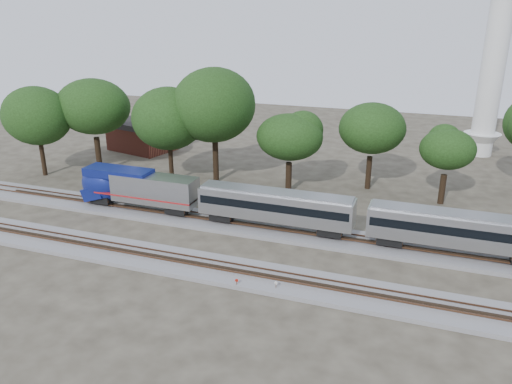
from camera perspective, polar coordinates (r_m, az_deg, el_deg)
ground at (r=49.46m, az=-2.06°, el=-6.99°), size 160.00×160.00×0.00m
track_far at (r=54.44m, az=0.25°, el=-4.09°), size 160.00×5.00×0.73m
track_near at (r=46.11m, az=-3.91°, el=-8.88°), size 160.00×5.00×0.73m
train at (r=50.87m, az=22.22°, el=-3.91°), size 86.95×2.99×4.41m
switch_stand_red at (r=43.32m, az=-2.23°, el=-10.28°), size 0.29×0.13×0.94m
switch_stand_white at (r=42.86m, az=2.29°, el=-10.60°), size 0.30×0.15×0.99m
switch_lever at (r=42.85m, az=4.84°, el=-11.43°), size 0.57×0.45×0.30m
brick_building at (r=87.38m, az=-12.90°, el=6.31°), size 11.65×9.42×4.92m
tree_0 at (r=76.61m, az=-23.79°, el=7.96°), size 8.79×8.79×12.39m
tree_1 at (r=75.24m, az=-18.13°, el=9.25°), size 9.81×9.81×13.83m
tree_2 at (r=67.98m, az=-9.99°, el=8.26°), size 9.09×9.09×12.82m
tree_3 at (r=67.27m, az=-4.81°, el=9.88°), size 10.85×10.85×15.30m
tree_4 at (r=63.80m, az=3.85°, el=6.27°), size 7.47×7.47×10.53m
tree_5 at (r=66.36m, az=13.13°, el=7.10°), size 8.35×8.35×11.77m
tree_6 at (r=63.79m, az=21.05°, el=4.57°), size 7.04×7.04×9.92m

